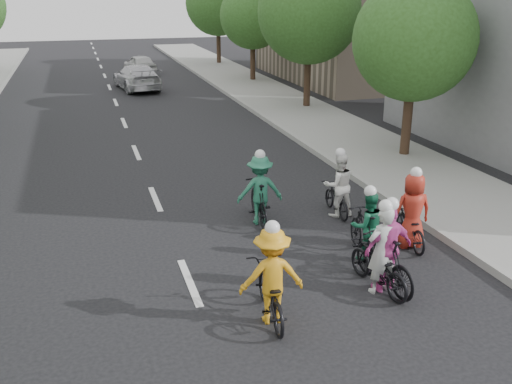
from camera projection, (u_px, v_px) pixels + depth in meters
name	position (u px, v px, depth m)	size (l,w,h in m)	color
ground	(190.00, 282.00, 11.37)	(120.00, 120.00, 0.00)	black
sidewalk_right	(341.00, 135.00, 22.57)	(4.00, 80.00, 0.15)	gray
curb_right	(295.00, 138.00, 22.02)	(0.18, 80.00, 0.18)	#999993
bldg_se	(364.00, 14.00, 36.07)	(10.00, 14.00, 8.00)	gray
tree_r_0	(414.00, 40.00, 18.42)	(4.00, 4.00, 5.97)	black
tree_r_1	(309.00, 12.00, 26.33)	(4.80, 4.80, 6.93)	black
tree_r_2	(253.00, 16.00, 34.62)	(4.00, 4.00, 5.97)	black
tree_r_3	(218.00, 3.00, 42.53)	(4.80, 4.80, 6.93)	black
cyclist_0	(366.00, 230.00, 12.20)	(0.81, 1.85, 1.68)	black
cyclist_1	(259.00, 195.00, 14.05)	(1.18, 1.85, 1.89)	black
cyclist_2	(379.00, 261.00, 10.90)	(0.85, 1.84, 1.89)	black
cyclist_3	(410.00, 219.00, 12.78)	(0.92, 1.75, 1.89)	black
cyclist_4	(271.00, 284.00, 9.88)	(1.19, 1.92, 1.90)	black
cyclist_5	(386.00, 255.00, 10.92)	(1.07, 1.88, 1.91)	black
cyclist_6	(338.00, 191.00, 14.55)	(0.83, 1.55, 1.80)	black
follow_car_lead	(137.00, 77.00, 32.88)	(2.00, 4.92, 1.43)	silver
follow_car_trail	(140.00, 64.00, 39.19)	(1.51, 3.75, 1.28)	silver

